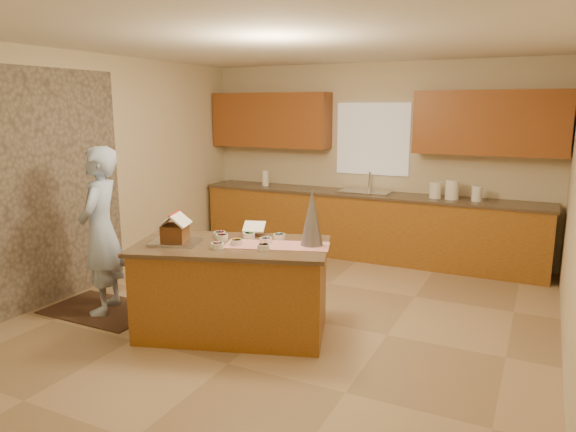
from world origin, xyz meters
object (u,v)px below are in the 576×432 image
object	(u,v)px
tinsel_tree	(312,218)
gingerbread_house	(175,230)
island_base	(233,291)
boy	(101,231)

from	to	relation	value
tinsel_tree	gingerbread_house	xyz separation A→B (m)	(-1.16, -0.48, -0.14)
island_base	boy	world-z (taller)	boy
island_base	gingerbread_house	xyz separation A→B (m)	(-0.48, -0.21, 0.57)
tinsel_tree	gingerbread_house	distance (m)	1.26
tinsel_tree	gingerbread_house	size ratio (longest dim) A/B	1.56
boy	gingerbread_house	distance (m)	1.01
island_base	tinsel_tree	distance (m)	1.02
island_base	gingerbread_house	world-z (taller)	gingerbread_house
tinsel_tree	boy	bearing A→B (deg)	-169.21
boy	tinsel_tree	bearing A→B (deg)	76.40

